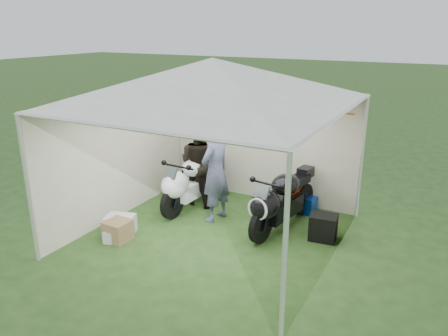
{
  "coord_description": "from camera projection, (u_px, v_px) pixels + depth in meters",
  "views": [
    {
      "loc": [
        3.36,
        -5.93,
        3.47
      ],
      "look_at": [
        0.02,
        0.35,
        1.13
      ],
      "focal_mm": 35.0,
      "sensor_mm": 36.0,
      "label": 1
    }
  ],
  "objects": [
    {
      "name": "ground",
      "position": [
        214.0,
        235.0,
        7.56
      ],
      "size": [
        80.0,
        80.0,
        0.0
      ],
      "primitive_type": "plane",
      "color": "#26441A",
      "rests_on": "ground"
    },
    {
      "name": "canopy_tent",
      "position": [
        213.0,
        86.0,
        6.78
      ],
      "size": [
        5.66,
        5.66,
        3.0
      ],
      "color": "silver",
      "rests_on": "ground"
    },
    {
      "name": "motorcycle_white",
      "position": [
        191.0,
        180.0,
        8.57
      ],
      "size": [
        0.53,
        2.05,
        1.01
      ],
      "rotation": [
        0.0,
        0.0,
        -0.05
      ],
      "color": "black",
      "rests_on": "ground"
    },
    {
      "name": "motorcycle_black",
      "position": [
        280.0,
        200.0,
        7.62
      ],
      "size": [
        0.66,
        2.06,
        1.02
      ],
      "rotation": [
        0.0,
        0.0,
        -0.16
      ],
      "color": "black",
      "rests_on": "ground"
    },
    {
      "name": "paddock_stand",
      "position": [
        304.0,
        204.0,
        8.46
      ],
      "size": [
        0.48,
        0.34,
        0.33
      ],
      "primitive_type": "cube",
      "rotation": [
        0.0,
        0.0,
        -0.16
      ],
      "color": "blue",
      "rests_on": "ground"
    },
    {
      "name": "person_dark_jacket",
      "position": [
        199.0,
        163.0,
        8.68
      ],
      "size": [
        0.87,
        0.7,
        1.71
      ],
      "primitive_type": "imported",
      "rotation": [
        0.0,
        0.0,
        3.07
      ],
      "color": "black",
      "rests_on": "ground"
    },
    {
      "name": "person_blue_jacket",
      "position": [
        215.0,
        172.0,
        7.92
      ],
      "size": [
        0.56,
        0.75,
        1.87
      ],
      "primitive_type": "imported",
      "rotation": [
        0.0,
        0.0,
        -1.75
      ],
      "color": "slate",
      "rests_on": "ground"
    },
    {
      "name": "equipment_box",
      "position": [
        323.0,
        227.0,
        7.36
      ],
      "size": [
        0.48,
        0.4,
        0.44
      ],
      "primitive_type": "cube",
      "rotation": [
        0.0,
        0.0,
        0.11
      ],
      "color": "black",
      "rests_on": "ground"
    },
    {
      "name": "crate_0",
      "position": [
        120.0,
        225.0,
        7.6
      ],
      "size": [
        0.57,
        0.5,
        0.32
      ],
      "primitive_type": "cube",
      "rotation": [
        0.0,
        0.0,
        0.29
      ],
      "color": "silver",
      "rests_on": "ground"
    },
    {
      "name": "crate_1",
      "position": [
        118.0,
        231.0,
        7.36
      ],
      "size": [
        0.4,
        0.4,
        0.35
      ],
      "primitive_type": "cube",
      "rotation": [
        0.0,
        0.0,
        -0.04
      ],
      "color": "olive",
      "rests_on": "ground"
    },
    {
      "name": "crate_2",
      "position": [
        113.0,
        236.0,
        7.32
      ],
      "size": [
        0.33,
        0.31,
        0.2
      ],
      "primitive_type": "cube",
      "rotation": [
        0.0,
        0.0,
        0.36
      ],
      "color": "#B7BCC1",
      "rests_on": "ground"
    }
  ]
}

